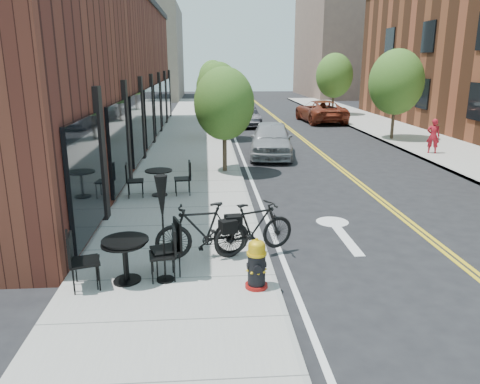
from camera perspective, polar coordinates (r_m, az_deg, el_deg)
name	(u,v)px	position (r m, az deg, el deg)	size (l,w,h in m)	color
ground	(275,280)	(9.21, 4.34, -10.69)	(120.00, 120.00, 0.00)	black
sidewalk_near	(188,167)	(18.61, -6.30, 3.05)	(4.00, 70.00, 0.12)	#9E9B93
sidewalk_far	(480,162)	(21.75, 27.20, 3.23)	(4.00, 70.00, 0.12)	#9E9B93
building_near	(89,75)	(22.77, -17.93, 13.43)	(5.00, 28.00, 7.00)	#481E17
bg_building_left	(145,53)	(56.57, -11.47, 16.23)	(8.00, 14.00, 10.00)	#726656
bg_building_right	(347,45)	(60.70, 12.93, 17.03)	(10.00, 16.00, 12.00)	brown
tree_near_a	(224,104)	(17.24, -1.93, 10.70)	(2.20, 2.20, 3.81)	#382B1E
tree_near_b	(218,89)	(25.21, -2.69, 12.49)	(2.30, 2.30, 3.98)	#382B1E
tree_near_c	(215,85)	(33.20, -3.08, 12.90)	(2.10, 2.10, 3.67)	#382B1E
tree_near_d	(213,77)	(41.19, -3.33, 13.78)	(2.40, 2.40, 4.11)	#382B1E
tree_far_b	(396,82)	(26.12, 18.51, 12.59)	(2.80, 2.80, 4.62)	#382B1E
tree_far_c	(334,76)	(37.50, 11.43, 13.74)	(2.80, 2.80, 4.62)	#382B1E
fire_hydrant	(257,264)	(8.48, 2.03, -8.80)	(0.46, 0.46, 0.95)	maroon
bicycle_left	(203,231)	(9.71, -4.58, -4.71)	(0.55, 1.96, 1.18)	black
bicycle_right	(254,228)	(9.92, 1.76, -4.38)	(0.53, 1.88, 1.13)	black
bistro_set_a	(124,257)	(8.90, -13.93, -7.66)	(1.90, 0.91, 1.01)	black
bistro_set_b	(126,254)	(8.92, -13.72, -7.34)	(2.04, 1.09, 1.07)	black
bistro_set_c	(159,179)	(14.41, -9.86, 1.58)	(1.94, 0.91, 1.03)	black
patio_umbrella	(162,206)	(8.49, -9.48, -1.75)	(0.33, 0.33, 2.02)	black
parked_car_a	(271,139)	(20.86, 3.84, 6.45)	(1.82, 4.52, 1.54)	gray
parked_car_b	(245,117)	(30.76, 0.64, 9.19)	(1.36, 3.90, 1.28)	black
parked_car_c	(233,108)	(35.45, -0.81, 10.26)	(2.19, 5.39, 1.56)	#A3A3A8
parked_car_far	(320,111)	(33.44, 9.77, 9.68)	(2.52, 5.47, 1.52)	maroon
pedestrian	(433,136)	(22.64, 22.49, 6.33)	(0.56, 0.37, 1.53)	maroon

